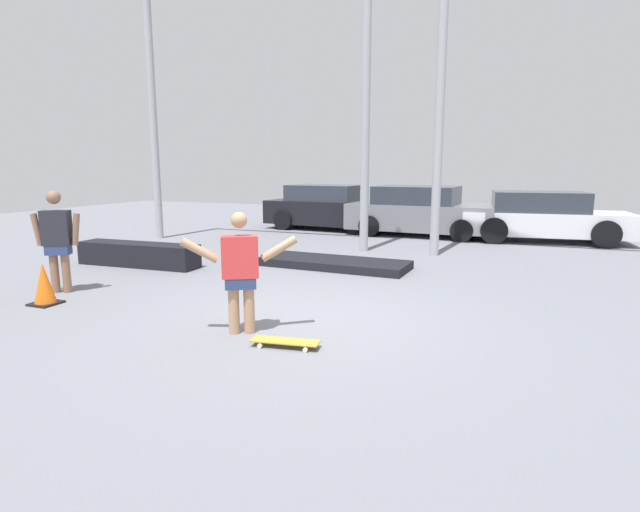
% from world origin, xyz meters
% --- Properties ---
extents(ground_plane, '(36.00, 36.00, 0.00)m').
position_xyz_m(ground_plane, '(0.00, 0.00, 0.00)').
color(ground_plane, slate).
extents(skateboarder, '(1.24, 0.76, 1.46)m').
position_xyz_m(skateboarder, '(-0.49, -0.73, 0.79)').
color(skateboarder, tan).
rests_on(skateboarder, ground_plane).
extents(skateboard, '(0.79, 0.33, 0.08)m').
position_xyz_m(skateboard, '(0.21, -0.97, 0.06)').
color(skateboard, gold).
rests_on(skateboard, ground_plane).
extents(grind_box, '(2.61, 0.65, 0.46)m').
position_xyz_m(grind_box, '(-4.54, 2.13, 0.23)').
color(grind_box, black).
rests_on(grind_box, ground_plane).
extents(manual_pad, '(3.03, 1.21, 0.16)m').
position_xyz_m(manual_pad, '(-0.82, 3.44, 0.08)').
color(manual_pad, black).
rests_on(manual_pad, ground_plane).
extents(canopy_support_left, '(6.16, 0.20, 6.45)m').
position_xyz_m(canopy_support_left, '(-3.81, 5.54, 3.94)').
color(canopy_support_left, '#A5A8AD').
rests_on(canopy_support_left, ground_plane).
extents(canopy_support_right, '(6.16, 0.20, 6.45)m').
position_xyz_m(canopy_support_right, '(3.81, 5.54, 3.94)').
color(canopy_support_right, '#A5A8AD').
rests_on(canopy_support_right, ground_plane).
extents(parked_car_black, '(4.12, 2.14, 1.41)m').
position_xyz_m(parked_car_black, '(-3.10, 9.23, 0.68)').
color(parked_car_black, black).
rests_on(parked_car_black, ground_plane).
extents(parked_car_grey, '(4.28, 2.19, 1.42)m').
position_xyz_m(parked_car_grey, '(-0.09, 8.86, 0.69)').
color(parked_car_grey, slate).
rests_on(parked_car_grey, ground_plane).
extents(parked_car_white, '(4.35, 2.15, 1.33)m').
position_xyz_m(parked_car_white, '(3.17, 8.81, 0.65)').
color(parked_car_white, white).
rests_on(parked_car_white, ground_plane).
extents(bystander, '(0.71, 0.42, 1.62)m').
position_xyz_m(bystander, '(-4.17, -0.05, 0.88)').
color(bystander, '#8C664C').
rests_on(bystander, ground_plane).
extents(traffic_cone, '(0.37, 0.37, 0.61)m').
position_xyz_m(traffic_cone, '(-3.80, -0.67, 0.30)').
color(traffic_cone, black).
rests_on(traffic_cone, ground_plane).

